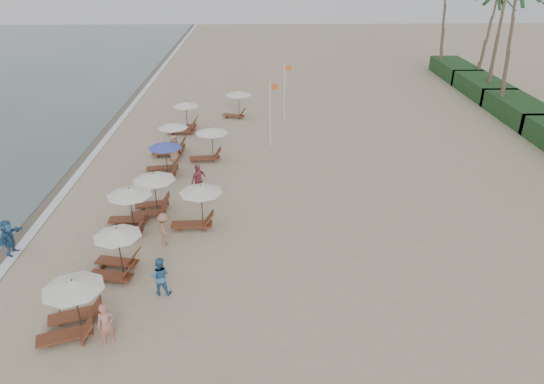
{
  "coord_description": "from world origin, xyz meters",
  "views": [
    {
      "loc": [
        0.39,
        -17.44,
        12.96
      ],
      "look_at": [
        1.0,
        6.13,
        1.3
      ],
      "focal_mm": 32.77,
      "sensor_mm": 36.0,
      "label": 1
    }
  ],
  "objects_px": {
    "lounger_station_4": "(162,160)",
    "beachgoer_mid_a": "(160,276)",
    "lounger_station_1": "(115,252)",
    "beachgoer_near": "(106,325)",
    "inland_station_2": "(237,101)",
    "beachgoer_far_b": "(175,149)",
    "lounger_station_0": "(71,307)",
    "flag_pole_near": "(271,110)",
    "inland_station_1": "(208,142)",
    "beachgoer_far_a": "(199,180)",
    "waterline_walker": "(9,238)",
    "lounger_station_2": "(127,210)",
    "lounger_station_6": "(183,119)",
    "lounger_station_5": "(170,140)",
    "inland_station_0": "(196,204)",
    "beachgoer_mid_b": "(164,229)",
    "lounger_station_3": "(152,192)"
  },
  "relations": [
    {
      "from": "beachgoer_mid_a",
      "to": "lounger_station_3",
      "type": "bearing_deg",
      "value": -72.25
    },
    {
      "from": "beachgoer_far_a",
      "to": "beachgoer_far_b",
      "type": "distance_m",
      "value": 5.43
    },
    {
      "from": "inland_station_1",
      "to": "beachgoer_far_a",
      "type": "relative_size",
      "value": 1.46
    },
    {
      "from": "lounger_station_1",
      "to": "lounger_station_5",
      "type": "bearing_deg",
      "value": 89.52
    },
    {
      "from": "inland_station_0",
      "to": "lounger_station_1",
      "type": "bearing_deg",
      "value": -127.87
    },
    {
      "from": "lounger_station_4",
      "to": "inland_station_2",
      "type": "xyz_separation_m",
      "value": [
        4.21,
        11.83,
        0.43
      ]
    },
    {
      "from": "beachgoer_mid_a",
      "to": "beachgoer_far_b",
      "type": "height_order",
      "value": "beachgoer_far_b"
    },
    {
      "from": "lounger_station_6",
      "to": "inland_station_0",
      "type": "xyz_separation_m",
      "value": [
        2.7,
        -14.82,
        0.31
      ]
    },
    {
      "from": "waterline_walker",
      "to": "beachgoer_mid_a",
      "type": "bearing_deg",
      "value": -103.61
    },
    {
      "from": "lounger_station_6",
      "to": "inland_station_1",
      "type": "relative_size",
      "value": 0.94
    },
    {
      "from": "beachgoer_mid_b",
      "to": "waterline_walker",
      "type": "xyz_separation_m",
      "value": [
        -7.05,
        -0.66,
        0.05
      ]
    },
    {
      "from": "beachgoer_far_b",
      "to": "waterline_walker",
      "type": "distance_m",
      "value": 12.58
    },
    {
      "from": "lounger_station_6",
      "to": "beachgoer_near",
      "type": "height_order",
      "value": "lounger_station_6"
    },
    {
      "from": "inland_station_1",
      "to": "beachgoer_far_a",
      "type": "bearing_deg",
      "value": -91.48
    },
    {
      "from": "beachgoer_near",
      "to": "beachgoer_mid_a",
      "type": "height_order",
      "value": "beachgoer_mid_a"
    },
    {
      "from": "inland_station_1",
      "to": "beachgoer_far_a",
      "type": "xyz_separation_m",
      "value": [
        -0.13,
        -5.18,
        -0.4
      ]
    },
    {
      "from": "lounger_station_2",
      "to": "inland_station_2",
      "type": "relative_size",
      "value": 1.01
    },
    {
      "from": "inland_station_0",
      "to": "waterline_walker",
      "type": "distance_m",
      "value": 8.76
    },
    {
      "from": "lounger_station_6",
      "to": "beachgoer_mid_a",
      "type": "height_order",
      "value": "lounger_station_6"
    },
    {
      "from": "beachgoer_far_a",
      "to": "lounger_station_3",
      "type": "bearing_deg",
      "value": -9.18
    },
    {
      "from": "lounger_station_4",
      "to": "lounger_station_5",
      "type": "bearing_deg",
      "value": 91.74
    },
    {
      "from": "lounger_station_1",
      "to": "lounger_station_2",
      "type": "bearing_deg",
      "value": 95.56
    },
    {
      "from": "lounger_station_0",
      "to": "beachgoer_near",
      "type": "height_order",
      "value": "lounger_station_0"
    },
    {
      "from": "lounger_station_1",
      "to": "beachgoer_near",
      "type": "xyz_separation_m",
      "value": [
        0.79,
        -4.35,
        -0.23
      ]
    },
    {
      "from": "lounger_station_0",
      "to": "lounger_station_6",
      "type": "relative_size",
      "value": 1.02
    },
    {
      "from": "inland_station_0",
      "to": "lounger_station_0",
      "type": "bearing_deg",
      "value": -116.36
    },
    {
      "from": "waterline_walker",
      "to": "flag_pole_near",
      "type": "distance_m",
      "value": 18.84
    },
    {
      "from": "lounger_station_2",
      "to": "lounger_station_4",
      "type": "xyz_separation_m",
      "value": [
        0.6,
        6.71,
        -0.1
      ]
    },
    {
      "from": "lounger_station_4",
      "to": "beachgoer_mid_a",
      "type": "height_order",
      "value": "lounger_station_4"
    },
    {
      "from": "lounger_station_5",
      "to": "waterline_walker",
      "type": "bearing_deg",
      "value": -113.37
    },
    {
      "from": "lounger_station_2",
      "to": "inland_station_0",
      "type": "distance_m",
      "value": 3.49
    },
    {
      "from": "lounger_station_4",
      "to": "beachgoer_near",
      "type": "height_order",
      "value": "lounger_station_4"
    },
    {
      "from": "lounger_station_1",
      "to": "beachgoer_far_a",
      "type": "bearing_deg",
      "value": 70.21
    },
    {
      "from": "lounger_station_1",
      "to": "beachgoer_far_a",
      "type": "distance_m",
      "value": 8.24
    },
    {
      "from": "lounger_station_4",
      "to": "lounger_station_1",
      "type": "bearing_deg",
      "value": -91.27
    },
    {
      "from": "lounger_station_2",
      "to": "flag_pole_near",
      "type": "distance_m",
      "value": 14.14
    },
    {
      "from": "flag_pole_near",
      "to": "lounger_station_6",
      "type": "bearing_deg",
      "value": 155.15
    },
    {
      "from": "lounger_station_4",
      "to": "beachgoer_far_a",
      "type": "distance_m",
      "value": 3.77
    },
    {
      "from": "lounger_station_4",
      "to": "lounger_station_5",
      "type": "distance_m",
      "value": 3.75
    },
    {
      "from": "lounger_station_4",
      "to": "beachgoer_far_b",
      "type": "distance_m",
      "value": 2.26
    },
    {
      "from": "lounger_station_4",
      "to": "inland_station_1",
      "type": "distance_m",
      "value": 3.62
    },
    {
      "from": "lounger_station_0",
      "to": "beachgoer_near",
      "type": "distance_m",
      "value": 1.65
    },
    {
      "from": "inland_station_1",
      "to": "inland_station_2",
      "type": "height_order",
      "value": "same"
    },
    {
      "from": "inland_station_2",
      "to": "beachgoer_mid_a",
      "type": "relative_size",
      "value": 1.52
    },
    {
      "from": "waterline_walker",
      "to": "lounger_station_2",
      "type": "bearing_deg",
      "value": -57.59
    },
    {
      "from": "lounger_station_5",
      "to": "inland_station_0",
      "type": "bearing_deg",
      "value": -73.77
    },
    {
      "from": "lounger_station_4",
      "to": "beachgoer_near",
      "type": "bearing_deg",
      "value": -87.86
    },
    {
      "from": "lounger_station_0",
      "to": "flag_pole_near",
      "type": "distance_m",
      "value": 20.9
    },
    {
      "from": "waterline_walker",
      "to": "inland_station_1",
      "type": "bearing_deg",
      "value": -27.16
    },
    {
      "from": "beachgoer_far_a",
      "to": "beachgoer_mid_b",
      "type": "bearing_deg",
      "value": 26.22
    }
  ]
}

